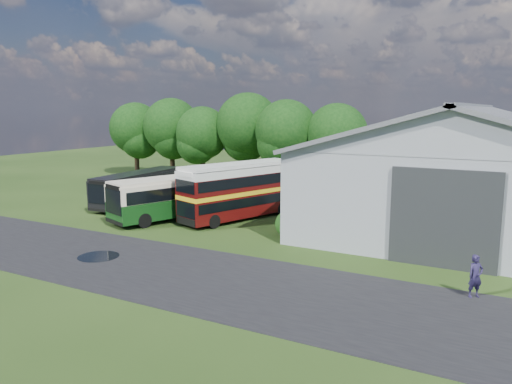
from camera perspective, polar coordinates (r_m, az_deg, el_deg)
The scene contains 17 objects.
ground at distance 29.54m, azimuth -11.30°, elevation -6.20°, with size 120.00×120.00×0.00m, color #1D3210.
asphalt_road at distance 25.50m, azimuth -10.44°, elevation -8.72°, with size 60.00×8.00×0.02m, color black.
puddle at distance 28.45m, azimuth -17.55°, elevation -7.08°, with size 2.20×2.20×0.01m, color black.
storage_shed at distance 38.01m, azimuth 23.41°, elevation 3.09°, with size 18.80×24.80×8.15m.
tree_far_left at distance 61.72m, azimuth -13.60°, elevation 7.08°, with size 6.12×6.12×8.64m.
tree_left_a at distance 58.86m, azimuth -9.64°, elevation 7.41°, with size 6.46×6.46×9.12m.
tree_left_b at distance 55.11m, azimuth -6.16°, elevation 6.70°, with size 5.78×5.78×8.16m.
tree_mid at distance 53.50m, azimuth -0.93°, elevation 7.67°, with size 6.80×6.80×9.60m.
tree_right_a at distance 50.33m, azimuth 3.49°, elevation 6.97°, with size 6.26×6.26×8.83m.
tree_right_b at distance 49.18m, azimuth 9.20°, elevation 6.52°, with size 5.98×5.98×8.45m.
shrub_front at distance 31.52m, azimuth 3.72°, elevation -5.03°, with size 1.70×1.70×1.70m, color #194714.
shrub_mid at distance 33.29m, azimuth 5.18°, elevation -4.26°, with size 1.60×1.60×1.60m, color #194714.
shrub_back at distance 35.09m, azimuth 6.49°, elevation -3.57°, with size 1.80×1.80×1.80m, color #194714.
bus_green_single at distance 36.95m, azimuth -8.27°, elevation -0.36°, with size 6.16×11.31×3.06m.
bus_maroon_double at distance 35.91m, azimuth -1.89°, elevation 0.09°, with size 5.32×9.72×4.06m.
bus_dark_single at distance 42.64m, azimuth -13.22°, elevation 0.54°, with size 3.02×9.94×2.70m.
visitor_a at distance 23.20m, azimuth 23.79°, elevation -8.84°, with size 0.67×0.44×1.85m, color #211B3C.
Camera 1 is at (18.44, -21.68, 7.91)m, focal length 35.00 mm.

